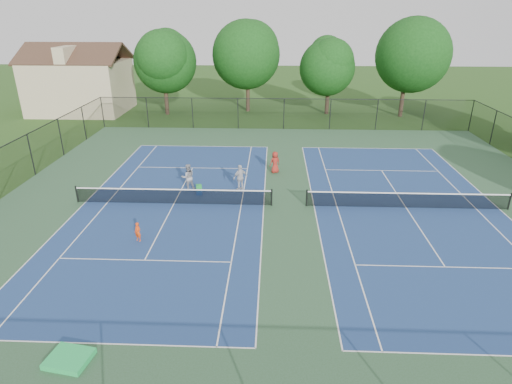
{
  "coord_description": "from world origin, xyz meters",
  "views": [
    {
      "loc": [
        -1.02,
        -23.45,
        10.93
      ],
      "look_at": [
        -1.95,
        -1.0,
        1.3
      ],
      "focal_mm": 30.0,
      "sensor_mm": 36.0,
      "label": 1
    }
  ],
  "objects_px": {
    "child_player": "(138,232)",
    "bystander_c": "(275,162)",
    "tree_back_b": "(248,52)",
    "tree_back_d": "(408,52)",
    "tree_back_a": "(163,59)",
    "ball_hopper": "(199,187)",
    "bystander_a": "(240,178)",
    "instructor": "(188,177)",
    "tree_back_c": "(330,64)",
    "clapboard_house": "(80,84)",
    "ball_crate": "(199,192)"
  },
  "relations": [
    {
      "from": "ball_crate",
      "to": "clapboard_house",
      "type": "bearing_deg",
      "value": 126.36
    },
    {
      "from": "ball_hopper",
      "to": "child_player",
      "type": "bearing_deg",
      "value": -109.31
    },
    {
      "from": "clapboard_house",
      "to": "tree_back_b",
      "type": "bearing_deg",
      "value": 3.01
    },
    {
      "from": "tree_back_b",
      "to": "clapboard_house",
      "type": "height_order",
      "value": "tree_back_b"
    },
    {
      "from": "tree_back_b",
      "to": "child_player",
      "type": "relative_size",
      "value": 9.73
    },
    {
      "from": "tree_back_c",
      "to": "child_player",
      "type": "relative_size",
      "value": 8.14
    },
    {
      "from": "child_player",
      "to": "bystander_a",
      "type": "relative_size",
      "value": 0.59
    },
    {
      "from": "tree_back_b",
      "to": "tree_back_d",
      "type": "distance_m",
      "value": 17.12
    },
    {
      "from": "tree_back_c",
      "to": "tree_back_b",
      "type": "bearing_deg",
      "value": 173.66
    },
    {
      "from": "instructor",
      "to": "ball_hopper",
      "type": "relative_size",
      "value": 4.84
    },
    {
      "from": "clapboard_house",
      "to": "ball_crate",
      "type": "distance_m",
      "value": 29.35
    },
    {
      "from": "clapboard_house",
      "to": "bystander_a",
      "type": "distance_m",
      "value": 30.25
    },
    {
      "from": "tree_back_a",
      "to": "ball_hopper",
      "type": "relative_size",
      "value": 25.1
    },
    {
      "from": "tree_back_b",
      "to": "instructor",
      "type": "xyz_separation_m",
      "value": [
        -2.51,
        -23.74,
        -5.71
      ]
    },
    {
      "from": "tree_back_b",
      "to": "tree_back_d",
      "type": "height_order",
      "value": "tree_back_d"
    },
    {
      "from": "child_player",
      "to": "bystander_c",
      "type": "relative_size",
      "value": 0.65
    },
    {
      "from": "tree_back_a",
      "to": "bystander_c",
      "type": "relative_size",
      "value": 5.8
    },
    {
      "from": "tree_back_b",
      "to": "bystander_c",
      "type": "bearing_deg",
      "value": -81.2
    },
    {
      "from": "child_player",
      "to": "bystander_c",
      "type": "distance_m",
      "value": 12.4
    },
    {
      "from": "tree_back_d",
      "to": "ball_crate",
      "type": "xyz_separation_m",
      "value": [
        -18.69,
        -22.51,
        -6.67
      ]
    },
    {
      "from": "bystander_a",
      "to": "ball_hopper",
      "type": "height_order",
      "value": "bystander_a"
    },
    {
      "from": "tree_back_d",
      "to": "ball_hopper",
      "type": "xyz_separation_m",
      "value": [
        -18.69,
        -22.51,
        -6.34
      ]
    },
    {
      "from": "clapboard_house",
      "to": "bystander_a",
      "type": "height_order",
      "value": "clapboard_house"
    },
    {
      "from": "tree_back_c",
      "to": "ball_crate",
      "type": "height_order",
      "value": "tree_back_c"
    },
    {
      "from": "tree_back_d",
      "to": "bystander_c",
      "type": "height_order",
      "value": "tree_back_d"
    },
    {
      "from": "tree_back_c",
      "to": "tree_back_d",
      "type": "xyz_separation_m",
      "value": [
        8.0,
        -1.0,
        1.34
      ]
    },
    {
      "from": "bystander_a",
      "to": "ball_hopper",
      "type": "bearing_deg",
      "value": -15.15
    },
    {
      "from": "tree_back_b",
      "to": "tree_back_d",
      "type": "relative_size",
      "value": 0.97
    },
    {
      "from": "instructor",
      "to": "bystander_a",
      "type": "xyz_separation_m",
      "value": [
        3.41,
        0.06,
        -0.01
      ]
    },
    {
      "from": "tree_back_a",
      "to": "clapboard_house",
      "type": "bearing_deg",
      "value": 174.29
    },
    {
      "from": "bystander_a",
      "to": "ball_hopper",
      "type": "xyz_separation_m",
      "value": [
        -2.59,
        -0.83,
        -0.39
      ]
    },
    {
      "from": "tree_back_a",
      "to": "bystander_a",
      "type": "relative_size",
      "value": 5.22
    },
    {
      "from": "tree_back_d",
      "to": "bystander_a",
      "type": "height_order",
      "value": "tree_back_d"
    },
    {
      "from": "tree_back_a",
      "to": "ball_hopper",
      "type": "bearing_deg",
      "value": -72.02
    },
    {
      "from": "bystander_c",
      "to": "ball_crate",
      "type": "relative_size",
      "value": 4.36
    },
    {
      "from": "bystander_a",
      "to": "bystander_c",
      "type": "bearing_deg",
      "value": -156.78
    },
    {
      "from": "clapboard_house",
      "to": "bystander_a",
      "type": "bearing_deg",
      "value": -48.73
    },
    {
      "from": "tree_back_c",
      "to": "clapboard_house",
      "type": "distance_m",
      "value": 28.1
    },
    {
      "from": "instructor",
      "to": "ball_crate",
      "type": "bearing_deg",
      "value": 114.65
    },
    {
      "from": "tree_back_c",
      "to": "clapboard_house",
      "type": "xyz_separation_m",
      "value": [
        -28.0,
        -0.0,
        -2.39
      ]
    },
    {
      "from": "tree_back_b",
      "to": "bystander_c",
      "type": "relative_size",
      "value": 6.36
    },
    {
      "from": "tree_back_b",
      "to": "instructor",
      "type": "relative_size",
      "value": 5.68
    },
    {
      "from": "ball_crate",
      "to": "ball_hopper",
      "type": "relative_size",
      "value": 0.99
    },
    {
      "from": "ball_crate",
      "to": "tree_back_c",
      "type": "bearing_deg",
      "value": 65.55
    },
    {
      "from": "bystander_a",
      "to": "clapboard_house",
      "type": "bearing_deg",
      "value": -81.75
    },
    {
      "from": "child_player",
      "to": "instructor",
      "type": "height_order",
      "value": "instructor"
    },
    {
      "from": "bystander_c",
      "to": "ball_hopper",
      "type": "distance_m",
      "value": 6.41
    },
    {
      "from": "tree_back_b",
      "to": "ball_crate",
      "type": "height_order",
      "value": "tree_back_b"
    },
    {
      "from": "tree_back_a",
      "to": "bystander_a",
      "type": "bearing_deg",
      "value": -65.46
    },
    {
      "from": "tree_back_a",
      "to": "child_player",
      "type": "bearing_deg",
      "value": -79.71
    }
  ]
}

